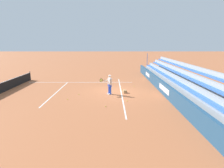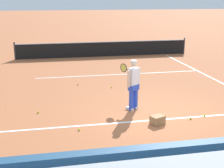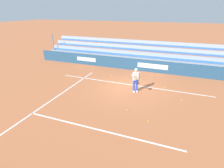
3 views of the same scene
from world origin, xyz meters
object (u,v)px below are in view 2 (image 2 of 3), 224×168
at_px(tennis_player, 133,84).
at_px(tennis_ball_on_baseline, 78,85).
at_px(tennis_ball_far_right, 204,115).
at_px(tennis_ball_toward_net, 79,129).
at_px(tennis_ball_stray_back, 38,112).
at_px(tennis_ball_midcourt, 191,118).
at_px(ball_box_cardboard, 158,120).
at_px(tennis_net, 104,49).
at_px(tennis_ball_far_left, 112,87).

bearing_deg(tennis_player, tennis_ball_on_baseline, 115.17).
bearing_deg(tennis_ball_far_right, tennis_ball_on_baseline, 129.67).
height_order(tennis_ball_toward_net, tennis_ball_stray_back, same).
bearing_deg(tennis_ball_midcourt, tennis_player, 141.52).
height_order(tennis_player, ball_box_cardboard, tennis_player).
bearing_deg(ball_box_cardboard, tennis_ball_toward_net, -179.22).
xyz_separation_m(tennis_player, tennis_ball_midcourt, (1.56, -1.24, -0.86)).
height_order(tennis_player, tennis_ball_midcourt, tennis_player).
height_order(tennis_ball_far_right, tennis_ball_stray_back, same).
bearing_deg(tennis_ball_far_right, tennis_player, 152.72).
xyz_separation_m(tennis_ball_toward_net, tennis_ball_on_baseline, (0.39, 4.77, 0.00)).
bearing_deg(ball_box_cardboard, tennis_ball_midcourt, 6.75).
xyz_separation_m(tennis_ball_toward_net, tennis_ball_stray_back, (-1.21, 1.64, 0.00)).
xyz_separation_m(tennis_ball_stray_back, tennis_net, (3.85, 9.60, 0.46)).
xyz_separation_m(tennis_ball_on_baseline, tennis_ball_stray_back, (-1.60, -3.12, 0.00)).
distance_m(tennis_player, tennis_ball_stray_back, 3.30).
height_order(tennis_ball_far_right, tennis_ball_on_baseline, same).
bearing_deg(ball_box_cardboard, tennis_player, 106.75).
height_order(tennis_ball_far_right, tennis_ball_midcourt, same).
height_order(tennis_ball_midcourt, tennis_net, tennis_net).
bearing_deg(tennis_player, tennis_ball_toward_net, -144.42).
height_order(tennis_ball_on_baseline, tennis_ball_far_left, same).
relative_size(tennis_ball_toward_net, tennis_ball_on_baseline, 1.00).
height_order(ball_box_cardboard, tennis_ball_far_right, ball_box_cardboard).
bearing_deg(tennis_ball_midcourt, tennis_ball_on_baseline, 124.31).
height_order(tennis_ball_toward_net, tennis_ball_far_right, same).
relative_size(tennis_ball_stray_back, tennis_net, 0.01).
height_order(tennis_ball_far_right, tennis_net, tennis_net).
xyz_separation_m(tennis_ball_far_right, tennis_ball_stray_back, (-5.29, 1.32, 0.00)).
xyz_separation_m(ball_box_cardboard, tennis_ball_far_right, (1.69, 0.29, -0.10)).
height_order(ball_box_cardboard, tennis_ball_stray_back, ball_box_cardboard).
distance_m(tennis_ball_midcourt, tennis_ball_stray_back, 4.96).
bearing_deg(tennis_ball_midcourt, tennis_ball_stray_back, 162.71).
relative_size(tennis_ball_toward_net, tennis_net, 0.01).
relative_size(ball_box_cardboard, tennis_ball_on_baseline, 6.06).
relative_size(ball_box_cardboard, tennis_ball_far_right, 6.06).
distance_m(tennis_player, tennis_ball_midcourt, 2.17).
height_order(ball_box_cardboard, tennis_net, tennis_net).
bearing_deg(tennis_player, tennis_ball_far_left, 94.44).
height_order(tennis_ball_far_right, tennis_ball_far_left, same).
relative_size(tennis_ball_midcourt, tennis_ball_far_left, 1.00).
distance_m(tennis_ball_far_right, tennis_ball_stray_back, 5.45).
height_order(tennis_ball_midcourt, tennis_ball_stray_back, same).
height_order(tennis_player, tennis_ball_toward_net, tennis_player).
distance_m(ball_box_cardboard, tennis_net, 11.22).
xyz_separation_m(tennis_player, tennis_net, (0.67, 9.84, -0.40)).
distance_m(tennis_ball_far_right, tennis_net, 11.03).
bearing_deg(tennis_net, tennis_ball_on_baseline, -109.10).
bearing_deg(tennis_net, tennis_ball_far_right, -82.48).
xyz_separation_m(tennis_ball_toward_net, tennis_ball_midcourt, (3.53, 0.17, 0.00)).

